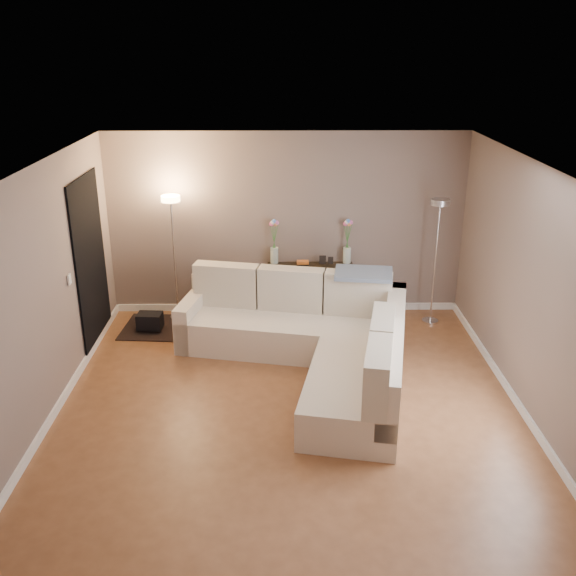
{
  "coord_description": "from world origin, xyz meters",
  "views": [
    {
      "loc": [
        -0.09,
        -5.98,
        3.73
      ],
      "look_at": [
        0.0,
        0.8,
        1.1
      ],
      "focal_mm": 40.0,
      "sensor_mm": 36.0,
      "label": 1
    }
  ],
  "objects_px": {
    "floor_lamp_lit": "(173,234)",
    "floor_lamp_unlit": "(437,237)",
    "sectional_sofa": "(315,338)",
    "console_table": "(305,286)"
  },
  "relations": [
    {
      "from": "sectional_sofa",
      "to": "floor_lamp_unlit",
      "type": "bearing_deg",
      "value": 36.93
    },
    {
      "from": "floor_lamp_unlit",
      "to": "floor_lamp_lit",
      "type": "bearing_deg",
      "value": 177.31
    },
    {
      "from": "sectional_sofa",
      "to": "floor_lamp_lit",
      "type": "height_order",
      "value": "floor_lamp_lit"
    },
    {
      "from": "console_table",
      "to": "floor_lamp_unlit",
      "type": "bearing_deg",
      "value": -11.1
    },
    {
      "from": "floor_lamp_lit",
      "to": "sectional_sofa",
      "type": "bearing_deg",
      "value": -37.57
    },
    {
      "from": "sectional_sofa",
      "to": "floor_lamp_unlit",
      "type": "relative_size",
      "value": 1.82
    },
    {
      "from": "floor_lamp_lit",
      "to": "floor_lamp_unlit",
      "type": "bearing_deg",
      "value": -2.69
    },
    {
      "from": "sectional_sofa",
      "to": "console_table",
      "type": "height_order",
      "value": "sectional_sofa"
    },
    {
      "from": "floor_lamp_unlit",
      "to": "sectional_sofa",
      "type": "bearing_deg",
      "value": -143.07
    },
    {
      "from": "sectional_sofa",
      "to": "console_table",
      "type": "relative_size",
      "value": 2.64
    }
  ]
}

